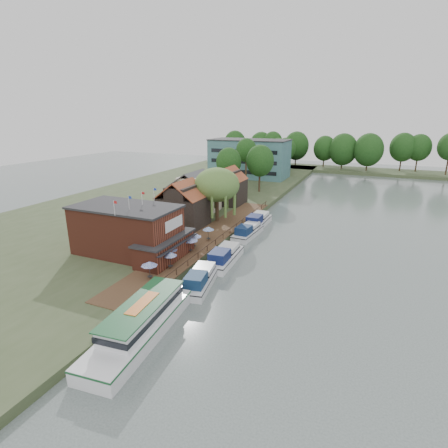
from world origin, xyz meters
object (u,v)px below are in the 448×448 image
at_px(umbrella_1, 170,260).
at_px(umbrella_3, 190,245).
at_px(cottage_c, 228,186).
at_px(cruiser_1, 224,255).
at_px(cruiser_3, 258,219).
at_px(swan, 167,314).
at_px(cottage_b, 195,192).
at_px(cruiser_0, 200,277).
at_px(willow, 217,195).
at_px(umbrella_4, 194,241).
at_px(pub, 138,231).
at_px(cruiser_2, 248,230).
at_px(umbrella_0, 150,270).
at_px(hotel_block, 249,158).
at_px(umbrella_2, 169,254).
at_px(cottage_a, 183,204).
at_px(tour_boat, 140,322).
at_px(umbrella_5, 208,234).

distance_m(umbrella_1, umbrella_3, 6.16).
height_order(cottage_c, cruiser_1, cottage_c).
bearing_deg(cruiser_3, swan, -88.82).
height_order(cottage_b, cruiser_0, cottage_b).
bearing_deg(willow, umbrella_4, -79.36).
bearing_deg(pub, umbrella_4, 40.65).
distance_m(cottage_b, cruiser_2, 17.67).
bearing_deg(umbrella_0, hotel_block, 100.46).
xyz_separation_m(umbrella_3, cruiser_0, (5.38, -7.21, -1.05)).
bearing_deg(umbrella_2, swan, -59.65).
distance_m(cottage_b, umbrella_1, 29.84).
relative_size(hotel_block, willow, 2.44).
relative_size(cruiser_0, swan, 23.05).
relative_size(umbrella_0, umbrella_4, 1.00).
relative_size(cottage_c, swan, 19.32).
bearing_deg(cruiser_0, cottage_a, 114.19).
bearing_deg(willow, umbrella_0, -83.98).
bearing_deg(tour_boat, umbrella_0, 114.16).
bearing_deg(umbrella_3, tour_boat, -75.68).
bearing_deg(swan, cottage_b, 113.58).
distance_m(cottage_a, cottage_c, 19.03).
bearing_deg(pub, umbrella_5, 53.60).
distance_m(umbrella_0, umbrella_1, 3.81).
bearing_deg(tour_boat, cottage_a, 106.84).
bearing_deg(cruiser_0, umbrella_0, -165.18).
distance_m(cruiser_0, cruiser_3, 26.94).
bearing_deg(tour_boat, umbrella_1, 103.94).
xyz_separation_m(cottage_a, swan, (12.83, -26.27, -5.03)).
bearing_deg(tour_boat, cruiser_2, 85.33).
height_order(cruiser_1, cruiser_2, cruiser_1).
height_order(umbrella_4, cruiser_1, umbrella_4).
height_order(cottage_b, cruiser_1, cottage_b).
xyz_separation_m(pub, cottage_a, (-1.00, 15.00, 0.60)).
relative_size(umbrella_4, umbrella_5, 1.00).
bearing_deg(umbrella_0, cruiser_1, 62.35).
distance_m(umbrella_0, cruiser_1, 12.03).
xyz_separation_m(willow, cruiser_0, (8.46, -23.66, -4.98)).
xyz_separation_m(willow, umbrella_5, (3.33, -10.73, -3.93)).
bearing_deg(swan, pub, 136.40).
height_order(cottage_a, tour_boat, cottage_a).
distance_m(pub, umbrella_1, 7.77).
distance_m(umbrella_4, tour_boat, 21.46).
distance_m(umbrella_4, cruiser_3, 18.46).
height_order(umbrella_1, umbrella_4, same).
relative_size(willow, cruiser_0, 1.03).
height_order(cottage_a, umbrella_2, cottage_a).
height_order(umbrella_0, cruiser_3, umbrella_0).
bearing_deg(umbrella_1, willow, 98.62).
distance_m(umbrella_5, swan, 21.24).
bearing_deg(willow, pub, -99.93).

